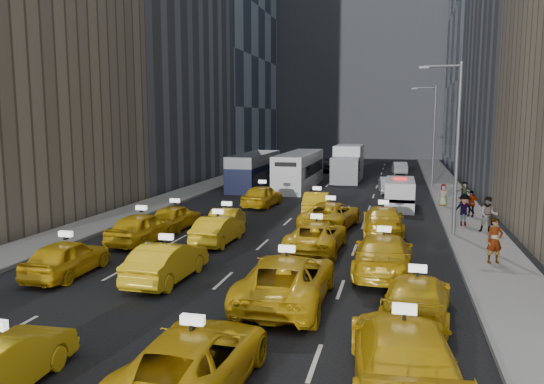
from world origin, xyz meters
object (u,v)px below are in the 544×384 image
Objects in this scene: nypd_van at (400,195)px; double_decker at (255,171)px; taxi_2 at (193,360)px; city_bus at (300,170)px; pedestrian_0 at (495,241)px; box_truck at (348,164)px; taxi_3 at (403,353)px.

double_decker reaches higher than nypd_van.
taxi_2 is at bearing -102.18° from nypd_van.
double_decker is at bearing -166.04° from city_bus.
pedestrian_0 is (3.89, -13.94, 0.14)m from nypd_van.
pedestrian_0 is (16.62, -22.49, -0.38)m from double_decker.
city_bus is 7.08m from box_truck.
taxi_3 is 0.74× the size of box_truck.
box_truck is at bearing 46.73° from double_decker.
pedestrian_0 reaches higher than taxi_2.
taxi_3 is 1.13× the size of nypd_van.
taxi_2 is 15.09m from pedestrian_0.
double_decker is 10.37m from box_truck.
pedestrian_0 reaches higher than taxi_3.
city_bus reaches higher than double_decker.
box_truck is at bearing -87.96° from taxi_3.
double_decker is at bearing 143.59° from nypd_van.
city_bus is at bearing 18.37° from double_decker.
taxi_2 is 1.03× the size of nypd_van.
taxi_3 is at bearing -92.24° from nypd_van.
double_decker is 5.46× the size of pedestrian_0.
nypd_van is 15.35m from double_decker.
taxi_2 is at bearing -144.52° from pedestrian_0.
city_bus is at bearing -118.89° from box_truck.
box_truck is at bearing 86.18° from pedestrian_0.
taxi_2 is 26.87m from nypd_van.
city_bus is 6.30× the size of pedestrian_0.
taxi_2 is at bearing 9.62° from taxi_3.
nypd_van is 0.42× the size of city_bus.
pedestrian_0 is (8.39, 12.54, 0.38)m from taxi_2.
taxi_3 is at bearing -64.90° from double_decker.
double_decker reaches higher than taxi_2.
nypd_van is (4.50, 26.49, 0.24)m from taxi_2.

